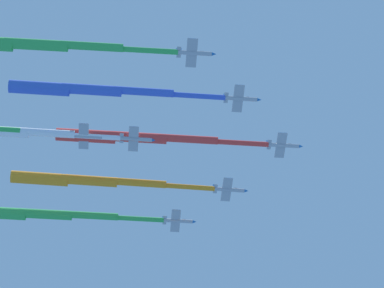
% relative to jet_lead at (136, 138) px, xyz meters
% --- Properties ---
extents(jet_lead, '(60.96, 35.88, 3.80)m').
position_rel_jet_lead_xyz_m(jet_lead, '(0.00, 0.00, 0.00)').
color(jet_lead, '#9EA3AD').
extents(jet_port_inner, '(60.49, 34.43, 3.76)m').
position_rel_jet_lead_xyz_m(jet_port_inner, '(4.63, -18.74, -2.78)').
color(jet_port_inner, '#9EA3AD').
extents(jet_starboard_inner, '(59.73, 35.00, 3.84)m').
position_rel_jet_lead_xyz_m(jet_starboard_inner, '(18.25, 7.58, -0.19)').
color(jet_starboard_inner, '#9EA3AD').
extents(jet_port_mid, '(58.89, 34.79, 3.83)m').
position_rel_jet_lead_xyz_m(jet_port_mid, '(8.52, -38.67, -1.00)').
color(jet_port_mid, '#9EA3AD').
extents(jet_starboard_mid, '(59.62, 35.58, 3.74)m').
position_rel_jet_lead_xyz_m(jet_starboard_mid, '(37.29, 14.12, -2.84)').
color(jet_starboard_mid, '#9EA3AD').
extents(jet_port_outer, '(55.14, 32.52, 3.73)m').
position_rel_jet_lead_xyz_m(jet_port_outer, '(32.23, -16.91, -1.23)').
color(jet_port_outer, '#9EA3AD').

